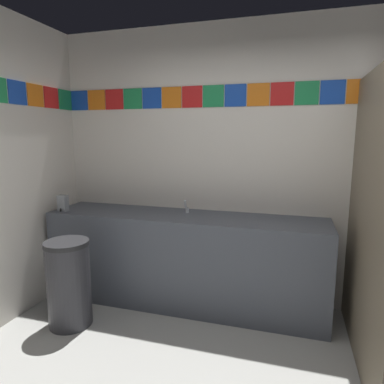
# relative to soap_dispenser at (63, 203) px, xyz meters

# --- Properties ---
(wall_back) EXTENTS (4.26, 0.09, 2.70)m
(wall_back) POSITION_rel_soap_dispenser_xyz_m (1.97, 0.50, 0.38)
(wall_back) COLOR silver
(wall_back) RESTS_ON ground_plane
(vanity_counter) EXTENTS (2.68, 0.58, 0.89)m
(vanity_counter) POSITION_rel_soap_dispenser_xyz_m (1.22, 0.17, -0.52)
(vanity_counter) COLOR #4C515B
(vanity_counter) RESTS_ON ground_plane
(faucet_center) EXTENTS (0.04, 0.10, 0.14)m
(faucet_center) POSITION_rel_soap_dispenser_xyz_m (1.22, 0.26, -0.03)
(faucet_center) COLOR silver
(faucet_center) RESTS_ON vanity_counter
(soap_dispenser) EXTENTS (0.09, 0.09, 0.16)m
(soap_dispenser) POSITION_rel_soap_dispenser_xyz_m (0.00, 0.00, 0.00)
(soap_dispenser) COLOR gray
(soap_dispenser) RESTS_ON vanity_counter
(trash_bin) EXTENTS (0.38, 0.38, 0.76)m
(trash_bin) POSITION_rel_soap_dispenser_xyz_m (0.38, -0.48, -0.59)
(trash_bin) COLOR #333338
(trash_bin) RESTS_ON ground_plane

